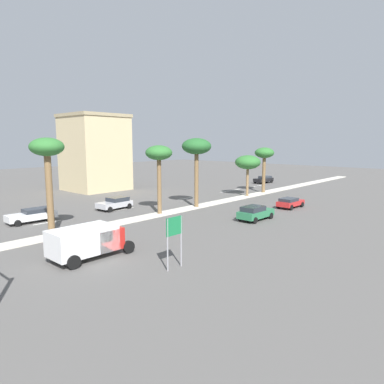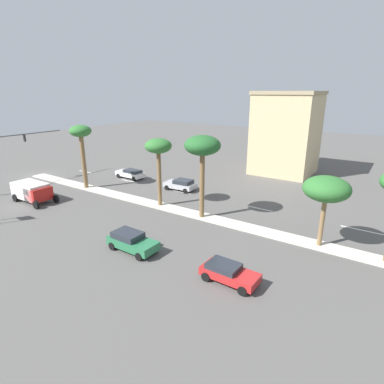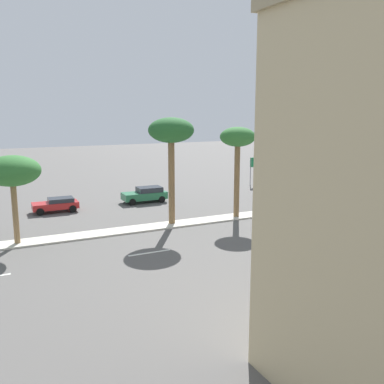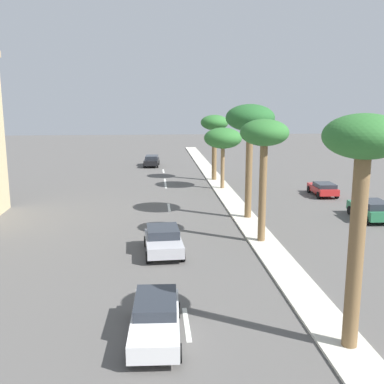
{
  "view_description": "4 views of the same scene",
  "coord_description": "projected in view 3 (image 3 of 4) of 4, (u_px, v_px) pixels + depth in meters",
  "views": [
    {
      "loc": [
        27.63,
        -1.55,
        7.89
      ],
      "look_at": [
        3.07,
        25.54,
        2.6
      ],
      "focal_mm": 32.7,
      "sensor_mm": 36.0,
      "label": 1
    },
    {
      "loc": [
        25.06,
        44.96,
        12.2
      ],
      "look_at": [
        -0.64,
        27.74,
        2.18
      ],
      "focal_mm": 29.2,
      "sensor_mm": 36.0,
      "label": 2
    },
    {
      "loc": [
        -29.87,
        42.45,
        8.79
      ],
      "look_at": [
        2.99,
        26.37,
        1.87
      ],
      "focal_mm": 40.34,
      "sensor_mm": 36.0,
      "label": 3
    },
    {
      "loc": [
        -6.64,
        -2.84,
        8.66
      ],
      "look_at": [
        -3.76,
        31.25,
        1.7
      ],
      "focal_mm": 43.03,
      "sensor_mm": 36.0,
      "label": 4
    }
  ],
  "objects": [
    {
      "name": "lane_stripe_trailing",
      "position": [
        150.0,
        253.0,
        27.06
      ],
      "size": [
        0.2,
        2.8,
        0.01
      ],
      "primitive_type": "cube",
      "color": "silver",
      "rests_on": "ground"
    },
    {
      "name": "box_truck",
      "position": [
        303.0,
        180.0,
        47.53
      ],
      "size": [
        2.66,
        5.48,
        2.18
      ],
      "color": "#B21E19",
      "rests_on": "ground"
    },
    {
      "name": "ground_plane",
      "position": [
        157.0,
        227.0,
        33.01
      ],
      "size": [
        160.0,
        160.0,
        0.0
      ],
      "primitive_type": "plane",
      "color": "#565451"
    },
    {
      "name": "lane_stripe_right",
      "position": [
        284.0,
        232.0,
        31.58
      ],
      "size": [
        0.2,
        2.8,
        0.01
      ],
      "primitive_type": "cube",
      "color": "silver",
      "rests_on": "ground"
    },
    {
      "name": "directional_road_sign",
      "position": [
        255.0,
        165.0,
        51.38
      ],
      "size": [
        0.1,
        1.32,
        3.31
      ],
      "color": "gray",
      "rests_on": "ground"
    },
    {
      "name": "palm_tree_near",
      "position": [
        349.0,
        132.0,
        40.22
      ],
      "size": [
        2.69,
        2.69,
        8.1
      ],
      "color": "brown",
      "rests_on": "median_curb"
    },
    {
      "name": "median_curb",
      "position": [
        36.0,
        241.0,
        29.2
      ],
      "size": [
        1.8,
        79.27,
        0.12
      ],
      "primitive_type": "cube",
      "color": "beige",
      "rests_on": "ground"
    },
    {
      "name": "sedan_red_center",
      "position": [
        57.0,
        204.0,
        37.91
      ],
      "size": [
        1.94,
        3.92,
        1.23
      ],
      "color": "red",
      "rests_on": "ground"
    },
    {
      "name": "palm_tree_trailing",
      "position": [
        12.0,
        172.0,
        27.81
      ],
      "size": [
        3.63,
        3.63,
        5.85
      ],
      "color": "olive",
      "rests_on": "median_curb"
    },
    {
      "name": "traffic_signal_gantry",
      "position": [
        351.0,
        146.0,
        52.58
      ],
      "size": [
        16.74,
        0.53,
        6.92
      ],
      "color": "#515459",
      "rests_on": "ground"
    },
    {
      "name": "palm_tree_leading",
      "position": [
        171.0,
        133.0,
        32.45
      ],
      "size": [
        3.47,
        3.47,
        8.18
      ],
      "color": "brown",
      "rests_on": "median_curb"
    },
    {
      "name": "palm_tree_center",
      "position": [
        238.0,
        141.0,
        34.75
      ],
      "size": [
        2.87,
        2.87,
        7.39
      ],
      "color": "brown",
      "rests_on": "median_curb"
    },
    {
      "name": "sedan_silver_front",
      "position": [
        298.0,
        224.0,
        31.12
      ],
      "size": [
        2.27,
        4.11,
        1.41
      ],
      "color": "#B2B2B7",
      "rests_on": "ground"
    },
    {
      "name": "sedan_green_leading",
      "position": [
        146.0,
        194.0,
        41.91
      ],
      "size": [
        2.02,
        4.26,
        1.47
      ],
      "color": "#287047",
      "rests_on": "ground"
    },
    {
      "name": "lane_stripe_near",
      "position": [
        374.0,
        219.0,
        35.58
      ],
      "size": [
        0.2,
        2.8,
        0.01
      ],
      "primitive_type": "cube",
      "color": "silver",
      "rests_on": "ground"
    }
  ]
}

